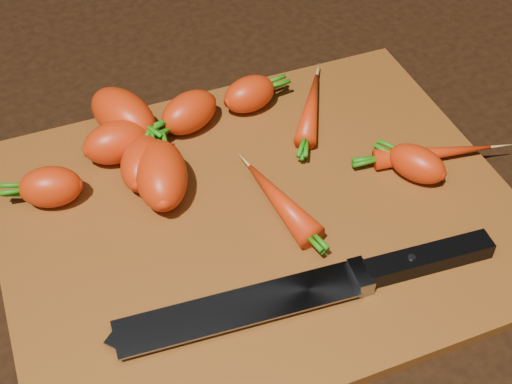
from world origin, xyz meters
name	(u,v)px	position (x,y,z in m)	size (l,w,h in m)	color
ground	(260,223)	(0.00, 0.00, -0.01)	(2.00, 2.00, 0.01)	black
cutting_board	(260,216)	(0.00, 0.00, 0.01)	(0.50, 0.40, 0.01)	brown
carrot_0	(117,142)	(-0.11, 0.13, 0.03)	(0.07, 0.04, 0.04)	red
carrot_1	(50,187)	(-0.19, 0.09, 0.03)	(0.06, 0.04, 0.04)	red
carrot_2	(123,115)	(-0.09, 0.16, 0.04)	(0.09, 0.05, 0.05)	red
carrot_3	(161,175)	(-0.08, 0.06, 0.04)	(0.09, 0.05, 0.05)	red
carrot_4	(189,112)	(-0.02, 0.15, 0.03)	(0.07, 0.04, 0.04)	red
carrot_5	(249,94)	(0.05, 0.15, 0.03)	(0.06, 0.04, 0.04)	red
carrot_6	(417,164)	(0.17, -0.01, 0.03)	(0.06, 0.04, 0.04)	red
carrot_7	(311,107)	(0.11, 0.12, 0.02)	(0.12, 0.02, 0.02)	red
carrot_8	(433,153)	(0.20, 0.00, 0.02)	(0.13, 0.02, 0.02)	red
carrot_9	(280,200)	(0.02, -0.01, 0.03)	(0.11, 0.03, 0.03)	red
carrot_10	(143,164)	(-0.09, 0.08, 0.03)	(0.07, 0.04, 0.04)	red
knife	(262,302)	(-0.04, -0.11, 0.02)	(0.35, 0.06, 0.02)	gray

